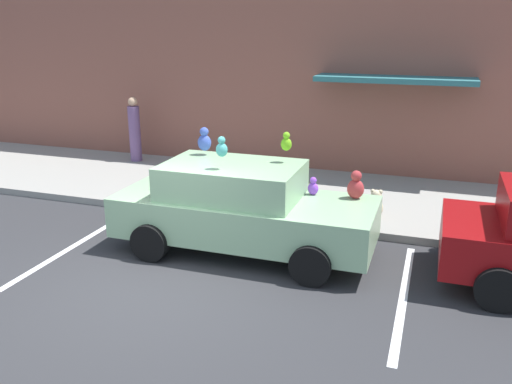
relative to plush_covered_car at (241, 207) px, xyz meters
The scene contains 8 objects.
ground_plane 2.11m from the plush_covered_car, 115.29° to the right, with size 60.00×60.00×0.00m, color #2D2D30.
sidewalk 3.42m from the plush_covered_car, 104.44° to the left, with size 24.00×4.00×0.15m, color gray.
storefront_building 5.94m from the plush_covered_car, 98.51° to the left, with size 24.00×1.25×6.40m.
parking_stripe_front 3.00m from the plush_covered_car, 15.33° to the right, with size 0.12×3.60×0.01m, color silver.
parking_stripe_rear 3.10m from the plush_covered_car, 165.23° to the right, with size 0.12×3.60×0.01m, color silver.
plush_covered_car is the anchor object (origin of this frame).
teddy_bear_on_sidewalk 2.92m from the plush_covered_car, 45.66° to the left, with size 0.30×0.25×0.56m.
pedestrian_near_shopfront 6.58m from the plush_covered_car, 136.59° to the left, with size 0.31×0.31×1.74m.
Camera 1 is at (3.84, -6.29, 3.79)m, focal length 37.65 mm.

